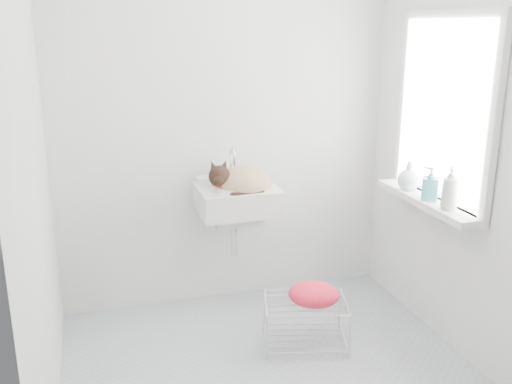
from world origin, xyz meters
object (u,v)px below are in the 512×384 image
object	(u,v)px
bottle_c	(408,189)
bottle_b	(429,200)
cat	(240,181)
bottle_a	(448,209)
wire_rack	(305,321)
sink	(237,187)

from	to	relation	value
bottle_c	bottle_b	bearing A→B (deg)	-90.00
cat	bottle_c	bearing A→B (deg)	-9.24
bottle_a	bottle_b	size ratio (longest dim) A/B	1.05
bottle_c	bottle_a	bearing A→B (deg)	-90.00
wire_rack	bottle_c	xyz separation A→B (m)	(0.72, 0.16, 0.70)
sink	bottle_c	distance (m)	1.05
bottle_b	bottle_c	world-z (taller)	bottle_b
sink	bottle_c	size ratio (longest dim) A/B	2.79
bottle_b	bottle_c	distance (m)	0.23
sink	bottle_a	distance (m)	1.25
bottle_a	bottle_b	distance (m)	0.18
wire_rack	bottle_a	xyz separation A→B (m)	(0.72, -0.25, 0.70)
cat	bottle_a	size ratio (longest dim) A/B	2.10
sink	bottle_b	bearing A→B (deg)	-30.42
bottle_a	bottle_c	bearing A→B (deg)	90.00
cat	bottle_b	bearing A→B (deg)	-20.30
wire_rack	cat	bearing A→B (deg)	117.16
wire_rack	bottle_b	distance (m)	1.01
cat	bottle_c	distance (m)	1.03
sink	wire_rack	distance (m)	0.91
cat	bottle_c	world-z (taller)	cat
wire_rack	bottle_c	size ratio (longest dim) A/B	2.64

